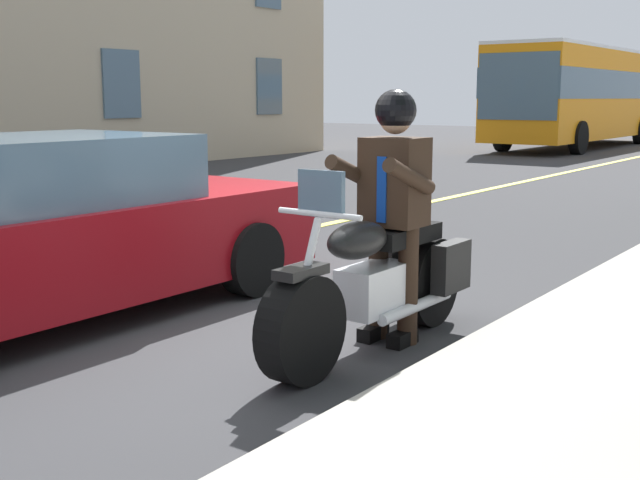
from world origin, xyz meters
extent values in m
plane|color=#333335|center=(0.00, 0.00, 0.00)|extent=(80.00, 80.00, 0.00)
cube|color=#E5DB4C|center=(0.00, -2.00, 0.01)|extent=(60.00, 0.16, 0.01)
cylinder|color=black|center=(0.64, 1.40, 0.33)|extent=(0.66, 0.20, 0.66)
cylinder|color=black|center=(-0.91, 1.40, 0.33)|extent=(0.66, 0.20, 0.66)
cube|color=silver|center=(-0.16, 1.40, 0.42)|extent=(0.56, 0.28, 0.32)
ellipsoid|color=black|center=(0.04, 1.40, 0.78)|extent=(0.56, 0.28, 0.24)
cube|color=black|center=(-0.51, 1.40, 0.74)|extent=(0.70, 0.28, 0.12)
cube|color=black|center=(-0.86, 1.62, 0.48)|extent=(0.40, 0.12, 0.36)
cube|color=black|center=(-0.86, 1.18, 0.48)|extent=(0.40, 0.12, 0.36)
cylinder|color=silver|center=(0.62, 1.40, 0.60)|extent=(0.35, 0.05, 0.76)
cylinder|color=silver|center=(0.46, 1.40, 1.00)|extent=(0.04, 0.60, 0.04)
cube|color=black|center=(0.64, 1.40, 0.68)|extent=(0.36, 0.16, 0.06)
cylinder|color=silver|center=(-0.46, 1.56, 0.26)|extent=(0.90, 0.08, 0.08)
cube|color=slate|center=(0.44, 1.40, 1.12)|extent=(0.04, 0.32, 0.28)
cylinder|color=black|center=(-0.41, 1.52, 0.42)|extent=(0.14, 0.14, 0.84)
cube|color=black|center=(-0.35, 1.52, 0.05)|extent=(0.26, 0.11, 0.10)
cylinder|color=black|center=(-0.41, 1.28, 0.42)|extent=(0.14, 0.14, 0.84)
cube|color=black|center=(-0.35, 1.28, 0.05)|extent=(0.26, 0.11, 0.10)
cube|color=black|center=(-0.41, 1.40, 1.12)|extent=(0.32, 0.40, 0.60)
cube|color=navy|center=(-0.25, 1.40, 1.08)|extent=(0.02, 0.07, 0.44)
cylinder|color=black|center=(-0.23, 1.62, 1.18)|extent=(0.55, 0.10, 0.28)
cylinder|color=black|center=(-0.23, 1.18, 1.18)|extent=(0.55, 0.10, 0.28)
sphere|color=tan|center=(-0.41, 1.40, 1.55)|extent=(0.22, 0.22, 0.22)
sphere|color=black|center=(-0.41, 1.40, 1.60)|extent=(0.28, 0.28, 0.28)
cube|color=orange|center=(-23.34, -4.97, 1.77)|extent=(11.00, 2.50, 2.85)
cube|color=slate|center=(-23.34, -4.97, 2.10)|extent=(11.04, 2.52, 0.90)
cube|color=slate|center=(-17.84, -4.97, 2.00)|extent=(0.06, 2.40, 1.90)
cube|color=white|center=(-23.34, -4.97, 3.25)|extent=(11.00, 2.50, 0.10)
cylinder|color=black|center=(-19.74, -3.77, 0.50)|extent=(1.00, 0.30, 1.00)
cylinder|color=black|center=(-19.74, -6.17, 0.50)|extent=(1.00, 0.30, 1.00)
cylinder|color=black|center=(-26.54, -3.77, 0.50)|extent=(1.00, 0.30, 1.00)
cylinder|color=black|center=(-26.54, -6.17, 0.50)|extent=(1.00, 0.30, 1.00)
cube|color=maroon|center=(0.64, -1.10, 0.55)|extent=(4.60, 1.80, 0.70)
cube|color=slate|center=(0.84, -1.10, 1.10)|extent=(2.40, 1.60, 0.60)
cylinder|color=black|center=(-0.81, -1.95, 0.32)|extent=(0.64, 0.22, 0.64)
cylinder|color=black|center=(-0.81, -0.25, 0.32)|extent=(0.64, 0.22, 0.64)
cube|color=slate|center=(-14.00, -10.97, 2.00)|extent=(1.10, 0.06, 1.60)
cube|color=slate|center=(-8.54, -10.97, 2.00)|extent=(1.10, 0.06, 1.60)
camera|label=1|loc=(4.28, 4.20, 1.68)|focal=45.02mm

